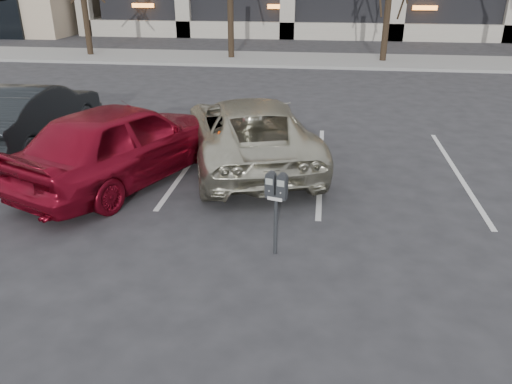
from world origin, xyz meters
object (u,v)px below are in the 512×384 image
Objects in this scene: parking_meter at (276,194)px; car_red at (124,142)px; car_dark at (29,116)px; suv_silver at (249,131)px.

parking_meter is 0.27× the size of car_red.
car_red is at bearing 158.59° from parking_meter.
car_red is at bearing 148.68° from car_dark.
car_dark is (-6.13, 4.11, -0.21)m from parking_meter.
suv_silver is 1.19× the size of car_red.
car_red reaches higher than car_dark.
car_red reaches higher than parking_meter.
car_dark reaches higher than parking_meter.
parking_meter is 7.39m from car_dark.
parking_meter is at bearing 144.75° from car_dark.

